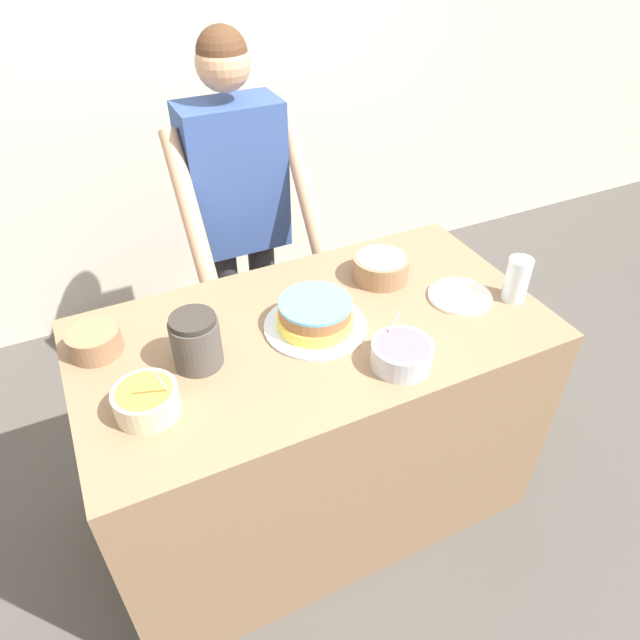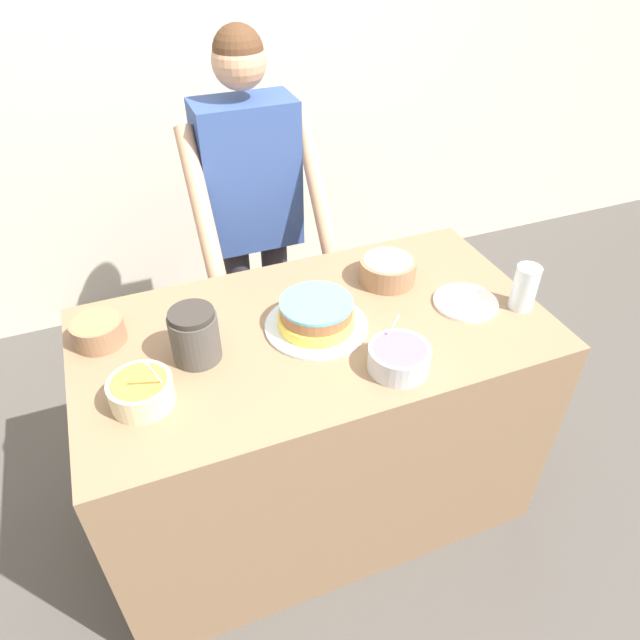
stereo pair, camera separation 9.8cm
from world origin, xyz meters
name	(u,v)px [view 2 (the right image)]	position (x,y,z in m)	size (l,w,h in m)	color
ground_plane	(356,581)	(0.00, 0.00, 0.00)	(14.00, 14.00, 0.00)	#4C4742
wall_back	(194,65)	(0.00, 2.00, 1.30)	(10.00, 0.05, 2.60)	beige
counter	(315,421)	(0.00, 0.40, 0.44)	(1.50, 0.80, 0.89)	#8C6B4C
person_baker	(251,199)	(0.02, 1.17, 0.98)	(0.53, 0.46, 1.63)	#2D2D38
cake	(316,316)	(0.01, 0.40, 0.93)	(0.33, 0.33, 0.10)	silver
frosting_bowl_purple	(399,357)	(0.16, 0.14, 0.93)	(0.18, 0.18, 0.14)	silver
frosting_bowl_pink	(387,269)	(0.34, 0.56, 0.93)	(0.20, 0.20, 0.09)	#936B4C
frosting_bowl_yellow	(98,330)	(-0.64, 0.59, 0.93)	(0.16, 0.16, 0.08)	#936B4C
frosting_bowl_orange	(141,391)	(-0.55, 0.27, 0.93)	(0.17, 0.17, 0.19)	beige
drinking_glass	(525,287)	(0.68, 0.25, 0.96)	(0.08, 0.08, 0.15)	silver
ceramic_plate	(466,302)	(0.52, 0.33, 0.89)	(0.22, 0.22, 0.01)	white
stoneware_jar	(195,335)	(-0.37, 0.40, 0.97)	(0.14, 0.14, 0.17)	#4C4742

